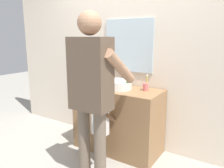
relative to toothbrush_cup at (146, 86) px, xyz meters
name	(u,v)px	position (x,y,z in m)	size (l,w,h in m)	color
ground_plane	(106,158)	(-0.35, -0.38, -0.91)	(14.00, 14.00, 0.00)	#9E998E
back_wall	(130,49)	(-0.35, 0.24, 0.44)	(4.40, 0.10, 2.70)	beige
vanity_cabinet	(118,119)	(-0.35, -0.08, -0.48)	(1.13, 0.54, 0.86)	olive
sink_basin	(117,84)	(-0.35, -0.10, 0.00)	(0.37, 0.37, 0.11)	silver
faucet	(126,80)	(-0.35, 0.13, 0.03)	(0.18, 0.14, 0.18)	#B7BABF
toothbrush_cup	(146,86)	(0.00, 0.00, 0.00)	(0.07, 0.07, 0.21)	#D86666
child_toddler	(101,125)	(-0.35, -0.48, -0.42)	(0.25, 0.25, 0.82)	#6B5B4C
adult_parent	(92,85)	(-0.22, -0.80, 0.14)	(0.54, 0.57, 1.75)	#6B5B4C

